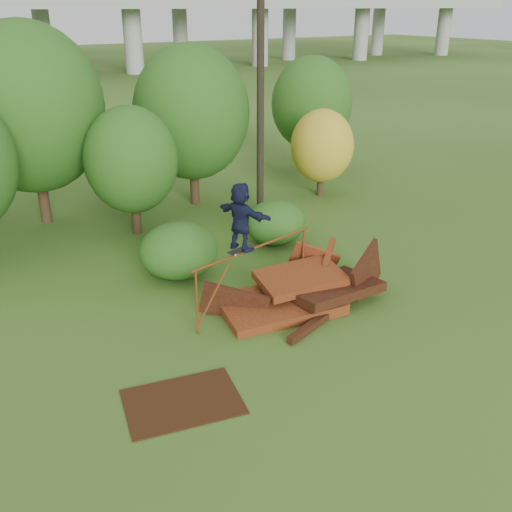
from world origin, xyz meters
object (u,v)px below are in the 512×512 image
utility_pole (261,64)px  scrap_pile (302,292)px  flat_plate (183,402)px  skater (241,217)px

utility_pole → scrap_pile: bearing=-114.2°
flat_plate → skater: bearing=41.1°
scrap_pile → utility_pole: (3.30, 7.37, 5.27)m
skater → flat_plate: 4.82m
skater → utility_pole: 8.98m
scrap_pile → skater: bearing=164.3°
scrap_pile → utility_pole: utility_pole is taller
flat_plate → utility_pole: (7.94, 9.51, 5.63)m
scrap_pile → flat_plate: 5.12m
scrap_pile → flat_plate: bearing=-155.2°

